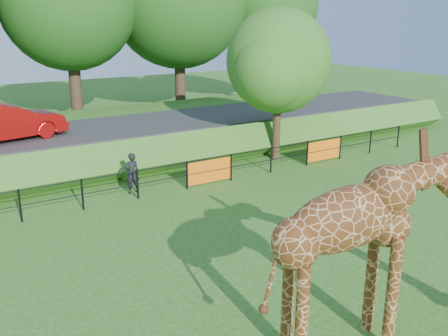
% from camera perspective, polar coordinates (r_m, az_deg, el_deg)
% --- Properties ---
extents(ground, '(90.00, 90.00, 0.00)m').
position_cam_1_polar(ground, '(12.01, 5.72, -14.81)').
color(ground, '#246318').
rests_on(ground, ground).
extents(giraffe, '(5.46, 2.34, 3.85)m').
position_cam_1_polar(giraffe, '(10.35, 18.66, -9.05)').
color(giraffe, '#592E12').
rests_on(giraffe, ground).
extents(perimeter_fence, '(28.07, 0.10, 1.10)m').
position_cam_1_polar(perimeter_fence, '(18.15, -9.85, -1.84)').
color(perimeter_fence, black).
rests_on(perimeter_fence, ground).
extents(embankment, '(40.00, 9.00, 1.30)m').
position_cam_1_polar(embankment, '(24.99, -16.52, 3.10)').
color(embankment, '#246318').
rests_on(embankment, ground).
extents(road, '(40.00, 5.00, 0.12)m').
position_cam_1_polar(road, '(23.43, -15.63, 4.07)').
color(road, '#303033').
rests_on(road, embankment).
extents(car_red, '(4.87, 2.50, 1.53)m').
position_cam_1_polar(car_red, '(22.27, -23.64, 4.81)').
color(car_red, red).
rests_on(car_red, road).
extents(visitor, '(0.57, 0.38, 1.54)m').
position_cam_1_polar(visitor, '(18.71, -10.48, -0.59)').
color(visitor, black).
rests_on(visitor, ground).
extents(tree_east, '(5.40, 4.71, 6.76)m').
position_cam_1_polar(tree_east, '(22.59, 6.38, 11.64)').
color(tree_east, '#342217').
rests_on(tree_east, ground).
extents(bg_tree_line, '(37.30, 8.80, 11.82)m').
position_cam_1_polar(bg_tree_line, '(31.13, -17.58, 17.77)').
color(bg_tree_line, '#342217').
rests_on(bg_tree_line, ground).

